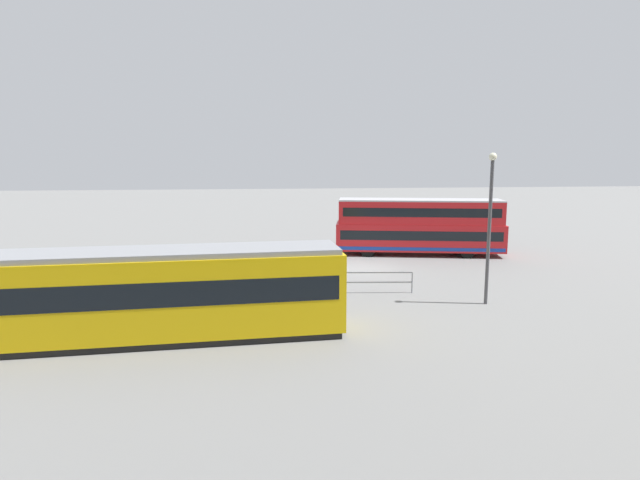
{
  "coord_description": "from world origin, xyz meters",
  "views": [
    {
      "loc": [
        6.22,
        31.29,
        6.8
      ],
      "look_at": [
        2.9,
        3.09,
        2.28
      ],
      "focal_mm": 29.74,
      "sensor_mm": 36.0,
      "label": 1
    }
  ],
  "objects": [
    {
      "name": "pedestrian_near_railing",
      "position": [
        4.1,
        6.38,
        0.98
      ],
      "size": [
        0.36,
        0.34,
        1.7
      ],
      "color": "black",
      "rests_on": "ground"
    },
    {
      "name": "double_decker_bus",
      "position": [
        -4.83,
        -3.96,
        1.98
      ],
      "size": [
        11.67,
        4.75,
        3.86
      ],
      "color": "red",
      "rests_on": "ground"
    },
    {
      "name": "ground_plane",
      "position": [
        0.0,
        0.0,
        0.0
      ],
      "size": [
        160.0,
        160.0,
        0.0
      ],
      "primitive_type": "plane",
      "color": "gray"
    },
    {
      "name": "street_lamp",
      "position": [
        -4.22,
        8.49,
        4.05
      ],
      "size": [
        0.36,
        0.36,
        6.94
      ],
      "color": "#4C4C51",
      "rests_on": "ground"
    },
    {
      "name": "tram_yellow",
      "position": [
        10.14,
        11.65,
        1.77
      ],
      "size": [
        14.22,
        3.51,
        3.4
      ],
      "color": "#E5B70C",
      "rests_on": "ground"
    },
    {
      "name": "pedestrian_railing",
      "position": [
        3.44,
        5.67,
        0.75
      ],
      "size": [
        9.72,
        1.04,
        1.08
      ],
      "color": "gray",
      "rests_on": "ground"
    },
    {
      "name": "info_sign",
      "position": [
        7.49,
        5.36,
        1.7
      ],
      "size": [
        0.94,
        0.13,
        2.5
      ],
      "color": "slate",
      "rests_on": "ground"
    }
  ]
}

